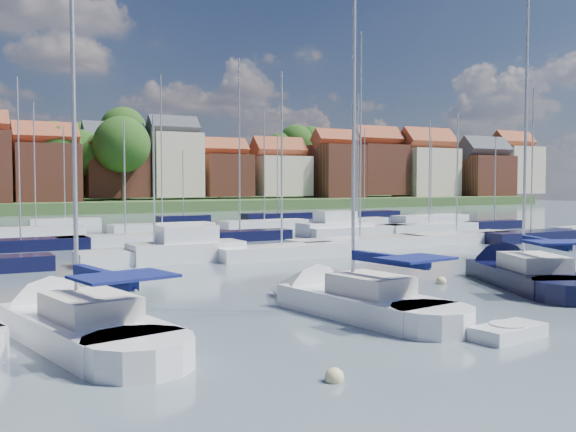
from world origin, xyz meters
TOP-DOWN VIEW (x-y plane):
  - ground at (0.00, 40.00)m, footprint 260.00×260.00m
  - sailboat_left at (-15.24, 3.69)m, footprint 5.10×11.70m
  - sailboat_centre at (-5.40, 2.73)m, footprint 4.22×10.84m
  - sailboat_navy at (6.15, 4.64)m, footprint 7.73×12.29m
  - tender at (-3.28, -3.53)m, footprint 2.69×1.51m
  - buoy_b at (-10.39, -4.52)m, footprint 0.49×0.49m
  - buoy_c at (-3.45, -1.54)m, footprint 0.47×0.47m
  - buoy_e at (2.43, 5.74)m, footprint 0.50×0.50m
  - buoy_g at (-4.71, 6.42)m, footprint 0.45×0.45m
  - marina_field at (1.91, 35.15)m, footprint 79.62×41.41m
  - far_shore_town at (2.23, 132.67)m, footprint 212.46×90.00m

SIDE VIEW (x-z plane):
  - ground at x=0.00m, z-range 0.00..0.00m
  - buoy_b at x=-10.39m, z-range -0.25..0.25m
  - buoy_c at x=-3.45m, z-range -0.24..0.24m
  - buoy_e at x=2.43m, z-range -0.25..0.25m
  - buoy_g at x=-4.71m, z-range -0.22..0.22m
  - tender at x=-3.28m, z-range -0.06..0.49m
  - sailboat_navy at x=6.15m, z-range -7.96..8.67m
  - sailboat_left at x=-15.24m, z-range -7.35..8.06m
  - sailboat_centre at x=-5.40m, z-range -6.84..7.56m
  - marina_field at x=1.91m, z-range -7.53..8.40m
  - far_shore_town at x=2.23m, z-range -6.53..15.74m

